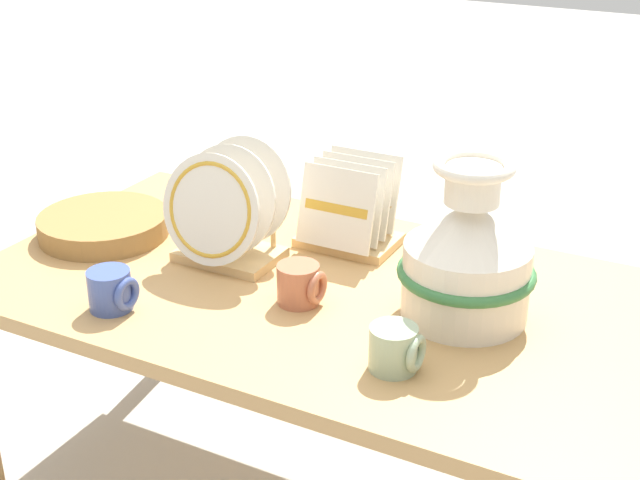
# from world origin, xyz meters

# --- Properties ---
(display_table) EXTENTS (1.50, 0.84, 0.58)m
(display_table) POSITION_xyz_m (0.00, 0.00, 0.52)
(display_table) COLOR tan
(display_table) RESTS_ON ground_plane
(ceramic_vase) EXTENTS (0.28, 0.28, 0.33)m
(ceramic_vase) POSITION_xyz_m (0.32, 0.02, 0.72)
(ceramic_vase) COLOR silver
(ceramic_vase) RESTS_ON display_table
(dish_rack_round_plates) EXTENTS (0.25, 0.21, 0.27)m
(dish_rack_round_plates) POSITION_xyz_m (-0.25, 0.01, 0.69)
(dish_rack_round_plates) COLOR tan
(dish_rack_round_plates) RESTS_ON display_table
(dish_rack_square_plates) EXTENTS (0.23, 0.19, 0.21)m
(dish_rack_square_plates) POSITION_xyz_m (-0.04, 0.23, 0.65)
(dish_rack_square_plates) COLOR tan
(dish_rack_square_plates) RESTS_ON display_table
(wicker_charger_stack) EXTENTS (0.31, 0.31, 0.05)m
(wicker_charger_stack) POSITION_xyz_m (-0.59, -0.01, 0.61)
(wicker_charger_stack) COLOR olive
(wicker_charger_stack) RESTS_ON display_table
(mug_sage_glaze) EXTENTS (0.10, 0.09, 0.09)m
(mug_sage_glaze) POSITION_xyz_m (0.28, -0.23, 0.62)
(mug_sage_glaze) COLOR #9EB28E
(mug_sage_glaze) RESTS_ON display_table
(mug_terracotta_glaze) EXTENTS (0.10, 0.09, 0.09)m
(mug_terracotta_glaze) POSITION_xyz_m (-0.00, -0.09, 0.62)
(mug_terracotta_glaze) COLOR #B76647
(mug_terracotta_glaze) RESTS_ON display_table
(mug_cobalt_glaze) EXTENTS (0.10, 0.09, 0.09)m
(mug_cobalt_glaze) POSITION_xyz_m (-0.33, -0.29, 0.62)
(mug_cobalt_glaze) COLOR #42569E
(mug_cobalt_glaze) RESTS_ON display_table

